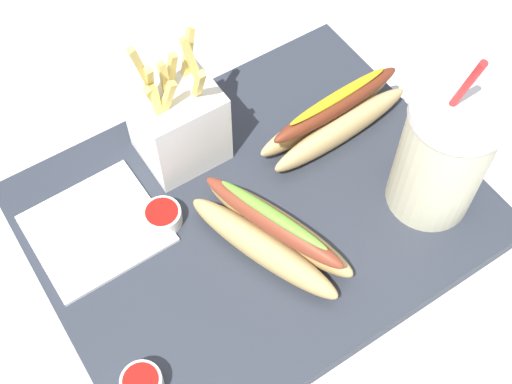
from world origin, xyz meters
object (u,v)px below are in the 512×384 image
(soda_cup, at_px, (443,156))
(hot_dog_2, at_px, (335,117))
(ketchup_cup_2, at_px, (142,383))
(napkin_stack, at_px, (96,229))
(ketchup_cup_1, at_px, (162,216))
(fries_basket, at_px, (177,122))
(hot_dog_1, at_px, (272,233))

(soda_cup, relative_size, hot_dog_2, 1.16)
(ketchup_cup_2, xyz_separation_m, napkin_stack, (-0.04, -0.17, -0.01))
(ketchup_cup_1, relative_size, napkin_stack, 0.31)
(soda_cup, bearing_deg, fries_basket, -46.23)
(soda_cup, relative_size, hot_dog_1, 1.16)
(hot_dog_1, bearing_deg, napkin_stack, -38.91)
(fries_basket, xyz_separation_m, ketchup_cup_2, (0.16, 0.21, -0.04))
(hot_dog_2, xyz_separation_m, napkin_stack, (0.28, -0.03, -0.02))
(soda_cup, distance_m, hot_dog_2, 0.14)
(soda_cup, height_order, ketchup_cup_1, soda_cup)
(ketchup_cup_2, height_order, napkin_stack, ketchup_cup_2)
(hot_dog_1, distance_m, ketchup_cup_1, 0.12)
(soda_cup, bearing_deg, napkin_stack, -26.60)
(soda_cup, xyz_separation_m, hot_dog_1, (0.17, -0.04, -0.05))
(hot_dog_2, relative_size, ketchup_cup_2, 4.98)
(fries_basket, height_order, ketchup_cup_2, fries_basket)
(soda_cup, relative_size, napkin_stack, 1.70)
(fries_basket, relative_size, hot_dog_1, 0.93)
(fries_basket, distance_m, hot_dog_2, 0.17)
(fries_basket, bearing_deg, soda_cup, 133.77)
(hot_dog_2, bearing_deg, soda_cup, 104.38)
(ketchup_cup_1, relative_size, ketchup_cup_2, 1.06)
(hot_dog_2, height_order, ketchup_cup_2, hot_dog_2)
(fries_basket, bearing_deg, hot_dog_2, 155.37)
(soda_cup, xyz_separation_m, ketchup_cup_1, (0.25, -0.13, -0.06))
(soda_cup, height_order, hot_dog_2, soda_cup)
(ketchup_cup_2, relative_size, napkin_stack, 0.29)
(hot_dog_1, xyz_separation_m, napkin_stack, (0.14, -0.11, -0.02))
(fries_basket, height_order, hot_dog_2, fries_basket)
(ketchup_cup_2, bearing_deg, soda_cup, -177.53)
(fries_basket, distance_m, ketchup_cup_1, 0.10)
(fries_basket, relative_size, napkin_stack, 1.36)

